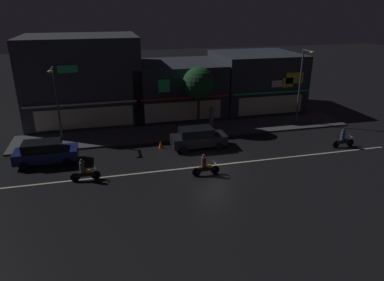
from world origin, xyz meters
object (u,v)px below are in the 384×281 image
streetlamp_west (56,97)px  motorcycle_following (84,172)px  pedestrian_on_sidewalk (211,116)px  motorcycle_opposite_lane (343,139)px  motorcycle_lead (205,166)px  parked_car_near_kerb (198,138)px  traffic_cone (161,144)px  streetlamp_mid (302,80)px  parked_car_trailing (45,152)px

streetlamp_west → motorcycle_following: bearing=-75.3°
pedestrian_on_sidewalk → motorcycle_opposite_lane: size_ratio=0.96×
motorcycle_following → pedestrian_on_sidewalk: bearing=-136.1°
pedestrian_on_sidewalk → motorcycle_lead: pedestrian_on_sidewalk is taller
parked_car_near_kerb → motorcycle_following: (-8.54, -3.61, -0.24)m
streetlamp_west → motorcycle_following: 8.64m
motorcycle_opposite_lane → traffic_cone: size_ratio=3.45×
streetlamp_west → motorcycle_lead: streetlamp_west is taller
streetlamp_west → streetlamp_mid: 21.33m
pedestrian_on_sidewalk → parked_car_trailing: size_ratio=0.43×
streetlamp_mid → motorcycle_opposite_lane: bearing=-85.0°
streetlamp_mid → pedestrian_on_sidewalk: (-8.12, 1.42, -3.23)m
traffic_cone → pedestrian_on_sidewalk: bearing=37.0°
parked_car_trailing → motorcycle_opposite_lane: size_ratio=2.26×
streetlamp_west → motorcycle_opposite_lane: bearing=-17.3°
traffic_cone → motorcycle_opposite_lane: bearing=-13.5°
motorcycle_lead → motorcycle_opposite_lane: size_ratio=1.00×
parked_car_near_kerb → motorcycle_lead: size_ratio=2.26×
motorcycle_lead → motorcycle_following: same height
motorcycle_lead → motorcycle_following: 7.83m
motorcycle_following → traffic_cone: size_ratio=3.45×
motorcycle_following → motorcycle_opposite_lane: same height
streetlamp_west → traffic_cone: bearing=-23.7°
streetlamp_west → streetlamp_mid: size_ratio=0.88×
streetlamp_west → pedestrian_on_sidewalk: bearing=3.1°
parked_car_near_kerb → traffic_cone: (-2.87, 0.78, -0.59)m
motorcycle_opposite_lane → pedestrian_on_sidewalk: bearing=137.7°
streetlamp_mid → pedestrian_on_sidewalk: 8.85m
traffic_cone → parked_car_trailing: bearing=-173.5°
streetlamp_west → traffic_cone: (7.73, -3.40, -3.50)m
pedestrian_on_sidewalk → parked_car_near_kerb: (-2.60, -4.90, -0.11)m
parked_car_trailing → motorcycle_following: bearing=128.7°
motorcycle_following → streetlamp_west: bearing=-68.7°
motorcycle_lead → motorcycle_following: size_ratio=1.00×
streetlamp_west → parked_car_trailing: streetlamp_west is taller
pedestrian_on_sidewalk → traffic_cone: bearing=116.8°
pedestrian_on_sidewalk → parked_car_near_kerb: 5.55m
pedestrian_on_sidewalk → motorcycle_following: size_ratio=0.96×
parked_car_near_kerb → traffic_cone: 3.03m
pedestrian_on_sidewalk → motorcycle_following: bearing=117.1°
parked_car_trailing → traffic_cone: parked_car_trailing is taller
pedestrian_on_sidewalk → motorcycle_opposite_lane: pedestrian_on_sidewalk is taller
parked_car_near_kerb → motorcycle_following: 9.28m
parked_car_near_kerb → streetlamp_mid: bearing=18.0°
parked_car_near_kerb → motorcycle_opposite_lane: size_ratio=2.26×
streetlamp_west → motorcycle_lead: size_ratio=3.18×
parked_car_trailing → pedestrian_on_sidewalk: bearing=-159.9°
streetlamp_mid → motorcycle_opposite_lane: streetlamp_mid is taller
pedestrian_on_sidewalk → motorcycle_following: 14.03m
pedestrian_on_sidewalk → parked_car_near_kerb: pedestrian_on_sidewalk is taller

